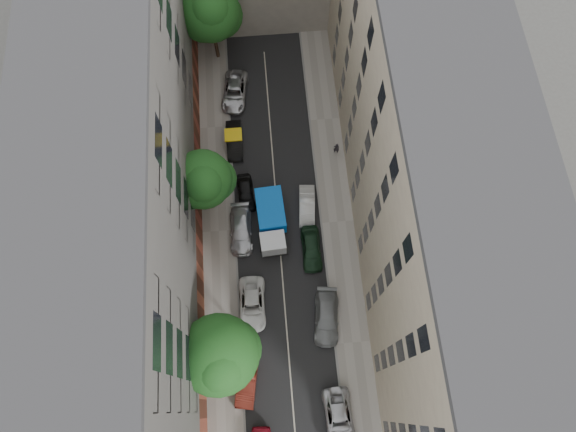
{
  "coord_description": "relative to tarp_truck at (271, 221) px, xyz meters",
  "views": [
    {
      "loc": [
        -0.42,
        -15.9,
        44.79
      ],
      "look_at": [
        0.79,
        -1.27,
        6.0
      ],
      "focal_mm": 32.0,
      "sensor_mm": 36.0,
      "label": 1
    }
  ],
  "objects": [
    {
      "name": "car_right_3",
      "position": [
        3.4,
        1.5,
        -0.83
      ],
      "size": [
        1.76,
        4.18,
        1.34
      ],
      "primitive_type": "imported",
      "rotation": [
        0.0,
        0.0,
        -0.08
      ],
      "color": "silver",
      "rests_on": "ground"
    },
    {
      "name": "building_left",
      "position": [
        -10.4,
        -0.1,
        8.5
      ],
      "size": [
        8.0,
        44.0,
        20.0
      ],
      "primitive_type": "cube",
      "color": "#52504D",
      "rests_on": "ground"
    },
    {
      "name": "pedestrian",
      "position": [
        6.78,
        7.11,
        -0.56
      ],
      "size": [
        0.65,
        0.5,
        1.57
      ],
      "primitive_type": "imported",
      "rotation": [
        0.0,
        0.0,
        2.9
      ],
      "color": "black",
      "rests_on": "sidewalk_right"
    },
    {
      "name": "car_left_2",
      "position": [
        -2.2,
        -7.23,
        -0.82
      ],
      "size": [
        2.43,
        4.97,
        1.36
      ],
      "primitive_type": "imported",
      "rotation": [
        0.0,
        0.0,
        -0.04
      ],
      "color": "silver",
      "rests_on": "ground"
    },
    {
      "name": "car_right_2",
      "position": [
        3.4,
        -2.7,
        -0.76
      ],
      "size": [
        1.78,
        4.36,
        1.48
      ],
      "primitive_type": "imported",
      "rotation": [
        0.0,
        0.0,
        -0.01
      ],
      "color": "black",
      "rests_on": "ground"
    },
    {
      "name": "tree_near",
      "position": [
        -4.53,
        -11.86,
        3.97
      ],
      "size": [
        6.27,
        6.14,
        8.53
      ],
      "color": "#382619",
      "rests_on": "sidewalk_left"
    },
    {
      "name": "car_left_5",
      "position": [
        -3.0,
        8.9,
        -0.79
      ],
      "size": [
        1.51,
        4.29,
        1.41
      ],
      "primitive_type": "imported",
      "rotation": [
        0.0,
        0.0,
        0.0
      ],
      "color": "black",
      "rests_on": "ground"
    },
    {
      "name": "ground",
      "position": [
        0.6,
        -0.1,
        -1.5
      ],
      "size": [
        120.0,
        120.0,
        0.0
      ],
      "primitive_type": "plane",
      "color": "#4C4C49",
      "rests_on": "ground"
    },
    {
      "name": "sidewalk_left",
      "position": [
        -4.9,
        -0.1,
        -1.42
      ],
      "size": [
        3.0,
        44.0,
        0.15
      ],
      "primitive_type": "cube",
      "color": "gray",
      "rests_on": "ground"
    },
    {
      "name": "car_left_4",
      "position": [
        -2.21,
        3.3,
        -0.84
      ],
      "size": [
        1.79,
        3.92,
        1.3
      ],
      "primitive_type": "imported",
      "rotation": [
        0.0,
        0.0,
        0.07
      ],
      "color": "black",
      "rests_on": "ground"
    },
    {
      "name": "car_left_6",
      "position": [
        -2.69,
        14.5,
        -0.79
      ],
      "size": [
        3.05,
        5.36,
        1.41
      ],
      "primitive_type": "imported",
      "rotation": [
        0.0,
        0.0,
        -0.15
      ],
      "color": "#B8B7BC",
      "rests_on": "ground"
    },
    {
      "name": "car_left_1",
      "position": [
        -3.0,
        -13.5,
        -0.77
      ],
      "size": [
        2.26,
        4.6,
        1.45
      ],
      "primitive_type": "imported",
      "rotation": [
        0.0,
        0.0,
        -0.17
      ],
      "color": "#4E170F",
      "rests_on": "ground"
    },
    {
      "name": "lamp_post",
      "position": [
        -3.6,
        -9.18,
        2.38
      ],
      "size": [
        0.36,
        0.36,
        6.0
      ],
      "color": "#1A5C35",
      "rests_on": "sidewalk_left"
    },
    {
      "name": "building_right",
      "position": [
        11.6,
        -0.1,
        8.5
      ],
      "size": [
        8.0,
        44.0,
        20.0
      ],
      "primitive_type": "cube",
      "color": "#B7A98E",
      "rests_on": "ground"
    },
    {
      "name": "sidewalk_right",
      "position": [
        6.1,
        -0.1,
        -1.42
      ],
      "size": [
        3.0,
        44.0,
        0.15
      ],
      "primitive_type": "cube",
      "color": "gray",
      "rests_on": "ground"
    },
    {
      "name": "car_left_3",
      "position": [
        -2.82,
        -0.38,
        -0.78
      ],
      "size": [
        2.08,
        4.95,
        1.43
      ],
      "primitive_type": "imported",
      "rotation": [
        0.0,
        0.0,
        -0.02
      ],
      "color": "#B7B8BD",
      "rests_on": "ground"
    },
    {
      "name": "road_surface",
      "position": [
        0.6,
        -0.1,
        -1.49
      ],
      "size": [
        8.0,
        44.0,
        0.02
      ],
      "primitive_type": "cube",
      "color": "black",
      "rests_on": "ground"
    },
    {
      "name": "tarp_truck",
      "position": [
        0.0,
        0.0,
        0.0
      ],
      "size": [
        2.63,
        6.0,
        2.72
      ],
      "rotation": [
        0.0,
        0.0,
        0.06
      ],
      "color": "black",
      "rests_on": "ground"
    },
    {
      "name": "tree_far",
      "position": [
        -4.18,
        19.36,
        5.03
      ],
      "size": [
        5.99,
        5.82,
        9.63
      ],
      "color": "#382619",
      "rests_on": "sidewalk_left"
    },
    {
      "name": "car_right_0",
      "position": [
        4.2,
        -17.0,
        -0.82
      ],
      "size": [
        2.45,
        4.97,
        1.36
      ],
      "primitive_type": "imported",
      "rotation": [
        0.0,
        0.0,
        0.04
      ],
      "color": "silver",
      "rests_on": "ground"
    },
    {
      "name": "tree_mid",
      "position": [
        -5.34,
        2.37,
        4.31
      ],
      "size": [
        5.33,
        5.07,
        8.51
      ],
      "color": "#382619",
      "rests_on": "sidewalk_left"
    },
    {
      "name": "car_right_1",
      "position": [
        4.08,
        -8.9,
        -0.77
      ],
      "size": [
        2.62,
        5.22,
        1.46
      ],
      "primitive_type": "imported",
      "rotation": [
        0.0,
        0.0,
        -0.12
      ],
      "color": "gray",
      "rests_on": "ground"
    }
  ]
}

